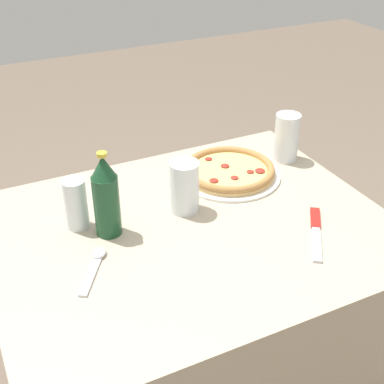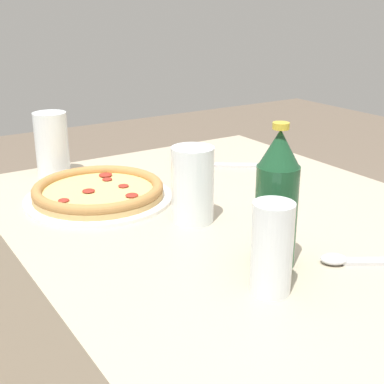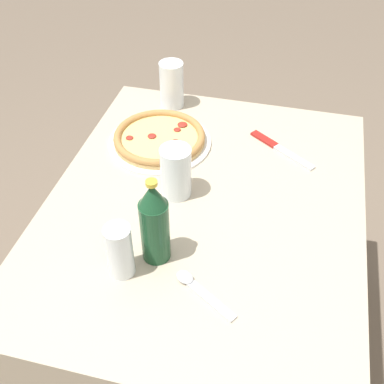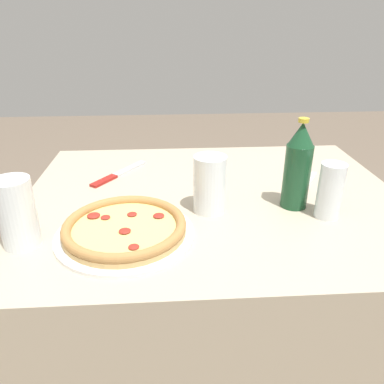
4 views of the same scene
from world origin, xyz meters
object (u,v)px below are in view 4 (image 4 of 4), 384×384
object	(u,v)px
beer_bottle	(298,166)
spoon	(305,185)
glass_cola	(17,215)
glass_red_wine	(210,187)
glass_mango_juice	(330,193)
knife	(117,175)
pizza_margherita	(125,228)

from	to	relation	value
beer_bottle	spoon	distance (m)	0.17
glass_cola	beer_bottle	xyz separation A→B (m)	(0.65, 0.14, 0.04)
glass_red_wine	glass_mango_juice	world-z (taller)	glass_red_wine
glass_red_wine	knife	size ratio (longest dim) A/B	0.71
glass_mango_juice	knife	size ratio (longest dim) A/B	0.67
knife	beer_bottle	bearing A→B (deg)	-25.91
glass_red_wine	beer_bottle	world-z (taller)	beer_bottle
knife	pizza_margherita	bearing A→B (deg)	-80.59
glass_red_wine	knife	distance (m)	0.37
pizza_margherita	spoon	bearing A→B (deg)	25.08
pizza_margherita	glass_cola	world-z (taller)	glass_cola
glass_cola	glass_mango_juice	bearing A→B (deg)	6.41
glass_mango_juice	glass_cola	size ratio (longest dim) A/B	0.90
glass_mango_juice	pizza_margherita	bearing A→B (deg)	-173.23
glass_red_wine	glass_mango_juice	size ratio (longest dim) A/B	1.05
pizza_margherita	glass_red_wine	world-z (taller)	glass_red_wine
knife	glass_cola	bearing A→B (deg)	-112.95
pizza_margherita	glass_red_wine	xyz separation A→B (m)	(0.20, 0.11, 0.05)
pizza_margherita	knife	size ratio (longest dim) A/B	1.52
knife	spoon	world-z (taller)	spoon
glass_cola	spoon	size ratio (longest dim) A/B	0.96
knife	spoon	distance (m)	0.57
glass_red_wine	glass_mango_juice	xyz separation A→B (m)	(0.29, -0.05, -0.00)
spoon	pizza_margherita	bearing A→B (deg)	-154.92
glass_mango_juice	beer_bottle	distance (m)	0.10
spoon	glass_cola	bearing A→B (deg)	-160.46
glass_cola	knife	world-z (taller)	glass_cola
knife	spoon	size ratio (longest dim) A/B	1.29
pizza_margherita	knife	xyz separation A→B (m)	(-0.06, 0.36, -0.01)
glass_mango_juice	beer_bottle	world-z (taller)	beer_bottle
pizza_margherita	glass_red_wine	bearing A→B (deg)	28.09
glass_red_wine	beer_bottle	xyz separation A→B (m)	(0.22, 0.01, 0.05)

